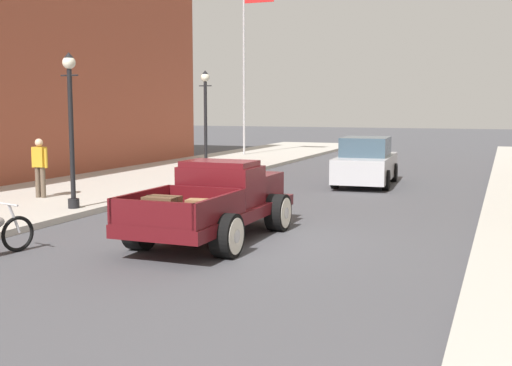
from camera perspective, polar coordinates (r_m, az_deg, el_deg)
The scene contains 7 objects.
ground_plane at distance 13.12m, azimuth -1.51°, elevation -4.98°, with size 140.00×140.00×0.00m, color #47474C.
hotrod_truck_maroon at distance 13.19m, azimuth -3.33°, elevation -1.60°, with size 2.22×4.96×1.58m.
car_background_silver at distance 22.28m, azimuth 9.74°, elevation 1.78°, with size 2.09×4.41×1.65m.
pedestrian_sidewalk_left at distance 18.82m, azimuth -18.68°, elevation 1.59°, with size 0.53×0.22×1.65m.
street_lamp_near at distance 16.52m, azimuth -16.14°, elevation 5.52°, with size 0.50×0.32×3.85m.
street_lamp_far at distance 23.85m, azimuth -4.51°, elevation 6.08°, with size 0.50×0.32×3.85m.
flagpole at distance 34.18m, azimuth -0.73°, elevation 12.00°, with size 1.74×0.16×9.16m.
Camera 1 is at (5.00, -11.83, 2.68)m, focal length 44.99 mm.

